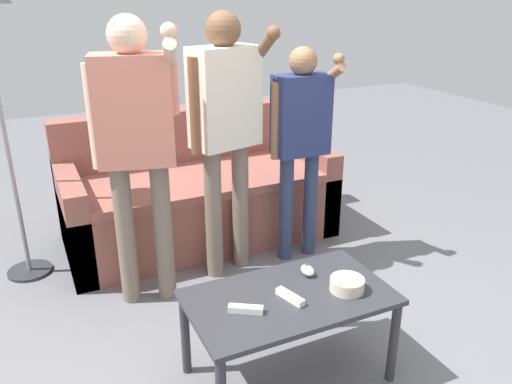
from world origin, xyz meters
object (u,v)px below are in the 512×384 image
object	(u,v)px
game_remote_nunchuk	(308,270)
game_remote_wand_far	(246,309)
player_right	(301,131)
player_center	(226,118)
snack_bowl	(347,284)
player_left	(136,133)
couch	(197,195)
coffee_table	(289,306)
game_remote_wand_near	(290,297)

from	to	relation	value
game_remote_nunchuk	game_remote_wand_far	world-z (taller)	game_remote_nunchuk
player_right	player_center	bearing A→B (deg)	177.08
snack_bowl	game_remote_wand_far	distance (m)	0.50
player_left	couch	bearing A→B (deg)	51.39
snack_bowl	game_remote_wand_far	world-z (taller)	snack_bowl
snack_bowl	player_right	world-z (taller)	player_right
snack_bowl	couch	bearing A→B (deg)	94.63
couch	player_left	size ratio (longest dim) A/B	1.17
coffee_table	player_left	world-z (taller)	player_left
player_left	game_remote_wand_near	xyz separation A→B (m)	(0.42, -0.99, -0.56)
couch	game_remote_nunchuk	size ratio (longest dim) A/B	21.78
game_remote_wand_near	couch	bearing A→B (deg)	85.37
couch	game_remote_wand_near	bearing A→B (deg)	-94.63
snack_bowl	game_remote_wand_near	distance (m)	0.28
coffee_table	player_right	world-z (taller)	player_right
player_center	coffee_table	bearing A→B (deg)	-97.01
player_left	game_remote_wand_far	xyz separation A→B (m)	(0.20, -0.99, -0.56)
game_remote_nunchuk	player_center	bearing A→B (deg)	91.99
game_remote_wand_far	game_remote_nunchuk	bearing A→B (deg)	21.33
player_right	game_remote_wand_near	xyz separation A→B (m)	(-0.66, -1.08, -0.43)
game_remote_wand_near	game_remote_wand_far	distance (m)	0.22
player_left	game_remote_wand_near	distance (m)	1.21
game_remote_nunchuk	game_remote_wand_near	size ratio (longest dim) A/B	0.56
player_center	game_remote_wand_far	size ratio (longest dim) A/B	11.18
player_center	game_remote_nunchuk	bearing A→B (deg)	-88.01
coffee_table	player_right	bearing A→B (deg)	58.43
player_right	game_remote_wand_far	world-z (taller)	player_right
player_center	game_remote_wand_near	xyz separation A→B (m)	(-0.15, -1.10, -0.56)
game_remote_wand_near	player_center	bearing A→B (deg)	82.38
game_remote_nunchuk	player_left	world-z (taller)	player_left
snack_bowl	player_center	xyz separation A→B (m)	(-0.13, 1.14, 0.55)
couch	player_right	size ratio (longest dim) A/B	1.34
snack_bowl	player_left	xyz separation A→B (m)	(-0.69, 1.03, 0.55)
player_left	player_center	bearing A→B (deg)	11.42
player_left	player_center	xyz separation A→B (m)	(0.57, 0.11, 0.00)
couch	player_center	world-z (taller)	player_center
game_remote_nunchuk	player_left	distance (m)	1.17
snack_bowl	player_right	distance (m)	1.25
player_left	game_remote_nunchuk	bearing A→B (deg)	-54.33
player_center	game_remote_wand_far	distance (m)	1.29
couch	player_left	bearing A→B (deg)	-128.61
couch	player_right	world-z (taller)	player_right
coffee_table	snack_bowl	world-z (taller)	snack_bowl
couch	snack_bowl	bearing A→B (deg)	-85.37
game_remote_wand_near	coffee_table	bearing A→B (deg)	64.89
player_center	player_right	xyz separation A→B (m)	(0.51, -0.03, -0.13)
couch	player_left	xyz separation A→B (m)	(-0.55, -0.69, 0.71)
coffee_table	game_remote_wand_near	world-z (taller)	game_remote_wand_near
coffee_table	game_remote_wand_near	size ratio (longest dim) A/B	5.88
couch	player_right	xyz separation A→B (m)	(0.52, -0.61, 0.58)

